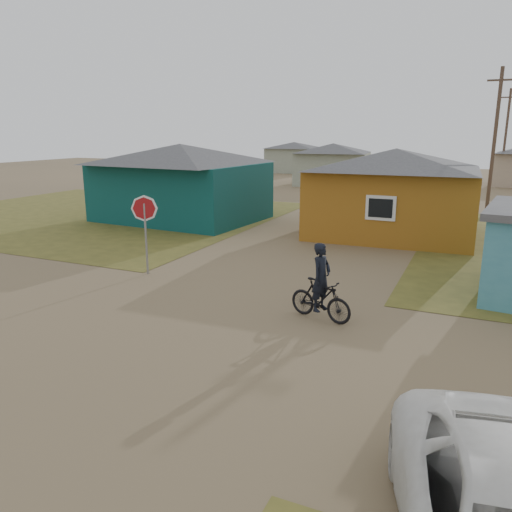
{
  "coord_description": "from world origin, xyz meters",
  "views": [
    {
      "loc": [
        6.1,
        -9.16,
        4.66
      ],
      "look_at": [
        0.61,
        3.0,
        1.3
      ],
      "focal_mm": 35.0,
      "sensor_mm": 36.0,
      "label": 1
    }
  ],
  "objects": [
    {
      "name": "house_teal",
      "position": [
        -8.5,
        13.5,
        2.05
      ],
      "size": [
        8.93,
        7.08,
        4.0
      ],
      "color": "#0A3A39",
      "rests_on": "ground"
    },
    {
      "name": "stop_sign",
      "position": [
        -3.8,
        3.97,
        1.93
      ],
      "size": [
        0.86,
        0.1,
        2.65
      ],
      "color": "gray",
      "rests_on": "ground"
    },
    {
      "name": "house_pale_north",
      "position": [
        -14.0,
        46.0,
        1.75
      ],
      "size": [
        6.28,
        5.81,
        3.4
      ],
      "color": "gray",
      "rests_on": "ground"
    },
    {
      "name": "utility_pole_far",
      "position": [
        7.5,
        38.0,
        4.14
      ],
      "size": [
        1.4,
        0.2,
        8.0
      ],
      "color": "brown",
      "rests_on": "ground"
    },
    {
      "name": "utility_pole_near",
      "position": [
        6.5,
        22.0,
        4.14
      ],
      "size": [
        1.4,
        0.2,
        8.0
      ],
      "color": "brown",
      "rests_on": "ground"
    },
    {
      "name": "grass_nw",
      "position": [
        -14.0,
        13.0,
        0.01
      ],
      "size": [
        20.0,
        18.0,
        0.0
      ],
      "primitive_type": "cube",
      "color": "brown",
      "rests_on": "ground"
    },
    {
      "name": "house_yellow",
      "position": [
        2.5,
        14.0,
        2.0
      ],
      "size": [
        7.72,
        6.76,
        3.9
      ],
      "color": "#995E17",
      "rests_on": "ground"
    },
    {
      "name": "house_pale_west",
      "position": [
        -6.0,
        34.0,
        1.86
      ],
      "size": [
        7.04,
        6.15,
        3.6
      ],
      "color": "gray",
      "rests_on": "ground"
    },
    {
      "name": "ground",
      "position": [
        0.0,
        0.0,
        0.0
      ],
      "size": [
        120.0,
        120.0,
        0.0
      ],
      "primitive_type": "plane",
      "color": "#7C6647"
    },
    {
      "name": "cyclist",
      "position": [
        2.68,
        2.37,
        0.72
      ],
      "size": [
        1.82,
        0.94,
        1.98
      ],
      "color": "black",
      "rests_on": "ground"
    }
  ]
}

